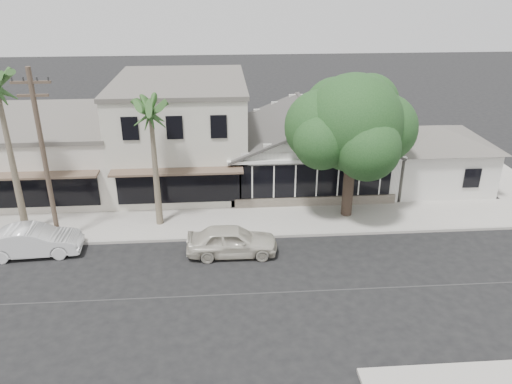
{
  "coord_description": "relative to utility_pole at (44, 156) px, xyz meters",
  "views": [
    {
      "loc": [
        -0.52,
        -18.07,
        12.8
      ],
      "look_at": [
        1.27,
        6.0,
        2.2
      ],
      "focal_mm": 35.0,
      "sensor_mm": 36.0,
      "label": 1
    }
  ],
  "objects": [
    {
      "name": "side_cottage",
      "position": [
        22.2,
        6.3,
        -3.29
      ],
      "size": [
        6.0,
        6.0,
        3.0
      ],
      "primitive_type": "cube",
      "color": "white",
      "rests_on": "ground"
    },
    {
      "name": "sidewalk_north",
      "position": [
        1.0,
        1.55,
        -4.71
      ],
      "size": [
        90.0,
        3.5,
        0.15
      ],
      "primitive_type": "cube",
      "color": "#9E9991",
      "rests_on": "ground"
    },
    {
      "name": "shade_tree",
      "position": [
        15.48,
        2.18,
        0.58
      ],
      "size": [
        7.36,
        6.65,
        8.16
      ],
      "rotation": [
        0.0,
        0.0,
        -0.2
      ],
      "color": "#3F3126",
      "rests_on": "ground"
    },
    {
      "name": "corner_shop",
      "position": [
        14.0,
        7.27,
        -2.17
      ],
      "size": [
        10.4,
        8.6,
        5.1
      ],
      "color": "white",
      "rests_on": "ground"
    },
    {
      "name": "ground",
      "position": [
        9.0,
        -5.2,
        -4.79
      ],
      "size": [
        140.0,
        140.0,
        0.0
      ],
      "primitive_type": "plane",
      "color": "black",
      "rests_on": "ground"
    },
    {
      "name": "palm_east",
      "position": [
        5.01,
        1.59,
        1.71
      ],
      "size": [
        2.68,
        2.68,
        7.64
      ],
      "color": "#726651",
      "rests_on": "ground"
    },
    {
      "name": "row_building_near",
      "position": [
        6.0,
        8.3,
        -1.54
      ],
      "size": [
        8.0,
        10.0,
        6.5
      ],
      "primitive_type": "cube",
      "color": "beige",
      "rests_on": "ground"
    },
    {
      "name": "utility_pole",
      "position": [
        0.0,
        0.0,
        0.0
      ],
      "size": [
        1.8,
        0.24,
        9.0
      ],
      "color": "brown",
      "rests_on": "ground"
    },
    {
      "name": "car_0",
      "position": [
        8.89,
        -1.77,
        -4.03
      ],
      "size": [
        4.48,
        1.86,
        1.52
      ],
      "primitive_type": "imported",
      "rotation": [
        0.0,
        0.0,
        1.56
      ],
      "color": "beige",
      "rests_on": "ground"
    },
    {
      "name": "car_1",
      "position": [
        -0.84,
        -1.06,
        -4.04
      ],
      "size": [
        4.64,
        1.89,
        1.5
      ],
      "primitive_type": "imported",
      "rotation": [
        0.0,
        0.0,
        1.64
      ],
      "color": "silver",
      "rests_on": "ground"
    },
    {
      "name": "row_building_midnear",
      "position": [
        -3.0,
        8.3,
        -2.69
      ],
      "size": [
        10.0,
        10.0,
        4.2
      ],
      "primitive_type": "cube",
      "color": "silver",
      "rests_on": "ground"
    }
  ]
}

